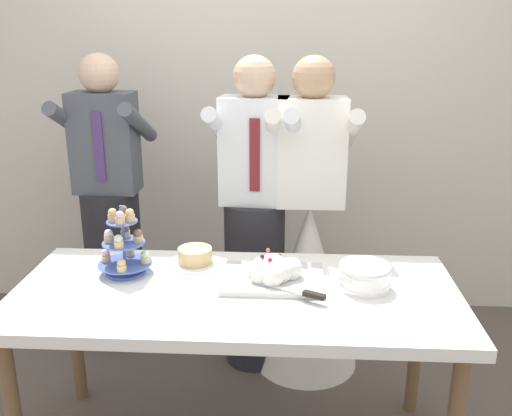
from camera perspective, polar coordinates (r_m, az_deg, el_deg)
The scene contains 9 objects.
rear_wall at distance 3.58m, azimuth 0.07°, elevation 12.36°, with size 5.20×0.10×2.90m, color beige.
dessert_table at distance 2.35m, azimuth -2.03°, elevation -9.81°, with size 1.80×0.80×0.78m.
cupcake_stand at distance 2.48m, azimuth -13.10°, elevation -3.75°, with size 0.23×0.23×0.31m.
main_cake_tray at distance 2.36m, azimuth 1.82°, elevation -6.49°, with size 0.42×0.37×0.13m.
plate_stack at distance 2.35m, azimuth 10.83°, elevation -6.76°, with size 0.21×0.21×0.10m.
round_cake at distance 2.55m, azimuth -6.13°, elevation -4.95°, with size 0.24×0.24×0.08m.
person_groom at distance 3.00m, azimuth -0.15°, elevation -2.56°, with size 0.49×0.52×1.66m.
person_bride at distance 3.04m, azimuth 5.24°, elevation -5.68°, with size 0.56×0.56×1.66m.
person_guest at distance 3.29m, azimuth -14.32°, elevation -1.22°, with size 0.47×0.50×1.66m.
Camera 1 is at (0.20, -2.07, 1.79)m, focal length 39.89 mm.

